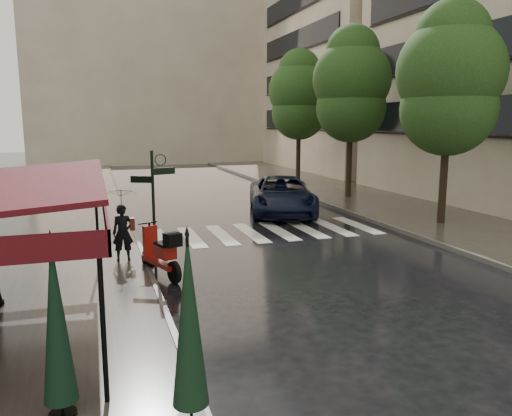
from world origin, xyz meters
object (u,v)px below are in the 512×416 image
pedestrian_with_umbrella (122,203)px  parked_car (282,195)px  scooter (161,254)px  parasol_front (56,321)px  parasol_back (189,321)px

pedestrian_with_umbrella → parked_car: bearing=40.5°
parked_car → scooter: bearing=-113.4°
scooter → parked_car: bearing=30.9°
pedestrian_with_umbrella → parasol_front: size_ratio=1.00×
parasol_front → pedestrian_with_umbrella: bearing=80.6°
pedestrian_with_umbrella → scooter: size_ratio=1.27×
pedestrian_with_umbrella → scooter: pedestrian_with_umbrella is taller
parasol_back → scooter: bearing=85.7°
pedestrian_with_umbrella → parasol_front: 7.37m
scooter → parasol_back: (-0.48, -6.43, 0.84)m
pedestrian_with_umbrella → scooter: 1.99m
scooter → parasol_front: bearing=-128.9°
scooter → parasol_back: bearing=-114.0°
parasol_front → parasol_back: bearing=-20.9°
pedestrian_with_umbrella → parked_car: 9.09m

